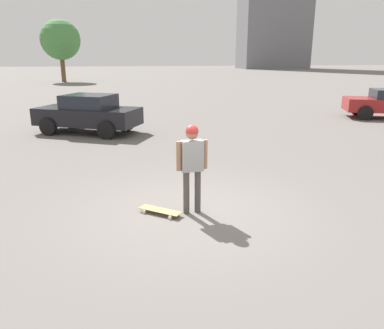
% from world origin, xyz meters
% --- Properties ---
extents(ground_plane, '(220.00, 220.00, 0.00)m').
position_xyz_m(ground_plane, '(0.00, 0.00, 0.00)').
color(ground_plane, slate).
extents(person, '(0.61, 0.25, 1.76)m').
position_xyz_m(person, '(0.00, 0.00, 1.11)').
color(person, '#4C4742').
rests_on(person, ground_plane).
extents(skateboard, '(0.83, 0.72, 0.09)m').
position_xyz_m(skateboard, '(-0.63, 0.04, 0.07)').
color(skateboard, tan).
rests_on(skateboard, ground_plane).
extents(car_parked_near, '(4.39, 3.31, 1.53)m').
position_xyz_m(car_parked_near, '(-2.67, 8.55, 0.79)').
color(car_parked_near, black).
rests_on(car_parked_near, ground_plane).
extents(tree_distant, '(4.53, 4.53, 7.03)m').
position_xyz_m(tree_distant, '(-8.24, 40.63, 4.74)').
color(tree_distant, brown).
rests_on(tree_distant, ground_plane).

